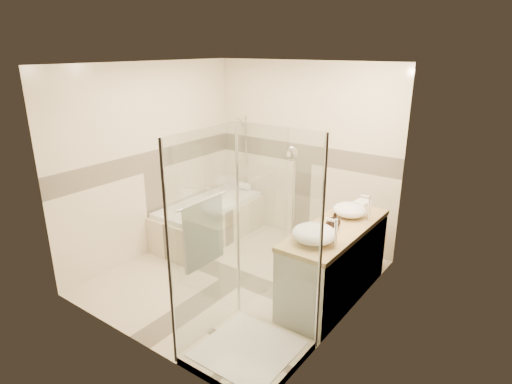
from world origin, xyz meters
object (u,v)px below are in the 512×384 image
Objects in this scene: vessel_sink_near at (350,210)px; amenity_bottle_a at (329,224)px; vanity at (334,262)px; amenity_bottle_b at (335,220)px; shower_enclosure at (242,300)px; bathtub at (209,218)px; vessel_sink_far at (314,234)px.

vessel_sink_near is 2.60× the size of amenity_bottle_a.
amenity_bottle_b is at bearing -138.75° from vanity.
shower_enclosure reaches higher than amenity_bottle_a.
amenity_bottle_a is (2.13, -0.49, 0.62)m from bathtub.
bathtub is 10.49× the size of amenity_bottle_b.
shower_enclosure is at bearing -102.97° from vanity.
amenity_bottle_b reaches higher than amenity_bottle_a.
vessel_sink_far is (2.13, -0.82, 0.63)m from bathtub.
amenity_bottle_b is (0.00, 0.12, 0.01)m from amenity_bottle_a.
vessel_sink_near is at bearing 90.00° from vessel_sink_far.
vessel_sink_far is 3.02× the size of amenity_bottle_a.
shower_enclosure is 1.23m from amenity_bottle_a.
vessel_sink_near is 0.38m from amenity_bottle_b.
shower_enclosure reaches higher than vanity.
shower_enclosure is at bearing -103.58° from amenity_bottle_a.
shower_enclosure is 12.59× the size of amenity_bottle_b.
vessel_sink_far is 0.33m from amenity_bottle_a.
shower_enclosure is 4.60× the size of vessel_sink_far.
shower_enclosure reaches higher than vessel_sink_near.
vanity is at bearing 41.25° from amenity_bottle_b.
vessel_sink_far is at bearing -90.00° from amenity_bottle_a.
bathtub is 0.83× the size of shower_enclosure.
bathtub is 3.83× the size of vessel_sink_far.
vessel_sink_near is (2.13, 0.01, 0.62)m from bathtub.
vanity is 0.52m from amenity_bottle_a.
shower_enclosure reaches higher than bathtub.
vanity is at bearing 81.96° from amenity_bottle_a.
amenity_bottle_b is at bearing -90.00° from vessel_sink_near.
shower_enclosure reaches higher than amenity_bottle_b.
amenity_bottle_b is at bearing 90.00° from vessel_sink_far.
vessel_sink_far reaches higher than bathtub.
shower_enclosure is 5.35× the size of vessel_sink_near.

